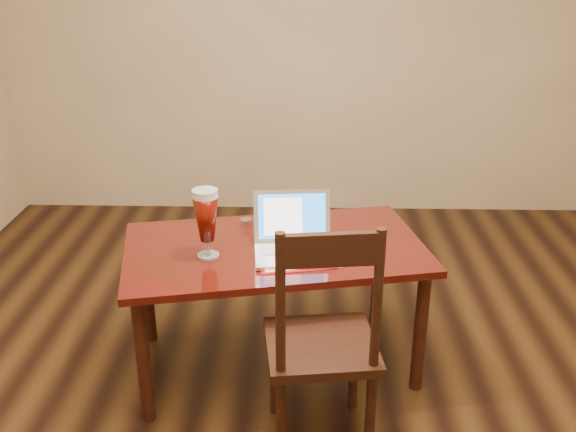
{
  "coord_description": "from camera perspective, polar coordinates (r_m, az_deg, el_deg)",
  "views": [
    {
      "loc": [
        0.04,
        -2.39,
        1.97
      ],
      "look_at": [
        -0.03,
        0.29,
        0.84
      ],
      "focal_mm": 40.0,
      "sensor_mm": 36.0,
      "label": 1
    }
  ],
  "objects": [
    {
      "name": "room_shell",
      "position": [
        2.4,
        0.64,
        17.79
      ],
      "size": [
        4.51,
        5.01,
        2.71
      ],
      "color": "tan",
      "rests_on": "ground"
    },
    {
      "name": "ground",
      "position": [
        3.1,
        0.49,
        -16.75
      ],
      "size": [
        5.0,
        5.0,
        0.0
      ],
      "primitive_type": "plane",
      "color": "black",
      "rests_on": "ground"
    },
    {
      "name": "dining_chair",
      "position": [
        2.64,
        3.08,
        -11.26
      ],
      "size": [
        0.5,
        0.48,
        1.05
      ],
      "rotation": [
        0.0,
        0.0,
        0.12
      ],
      "color": "black",
      "rests_on": "ground"
    },
    {
      "name": "dining_table",
      "position": [
        3.07,
        -1.45,
        -3.68
      ],
      "size": [
        1.54,
        1.06,
        0.99
      ],
      "rotation": [
        0.0,
        0.0,
        0.2
      ],
      "color": "#4C0A0A",
      "rests_on": "ground"
    }
  ]
}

